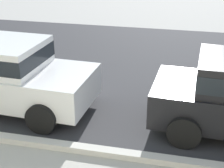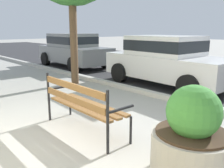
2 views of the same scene
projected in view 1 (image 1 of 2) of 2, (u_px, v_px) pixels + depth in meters
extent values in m
cube|color=#2D2D30|center=(92.00, 62.00, 10.66)|extent=(60.00, 9.00, 0.01)
cube|color=#B2AFA8|center=(24.00, 141.00, 6.54)|extent=(60.00, 0.20, 0.12)
cube|color=silver|center=(4.00, 81.00, 7.77)|extent=(4.18, 1.90, 0.70)
cylinder|color=black|center=(73.00, 85.00, 8.30)|extent=(0.65, 0.25, 0.64)
cylinder|color=black|center=(42.00, 118.00, 6.81)|extent=(0.65, 0.25, 0.64)
cylinder|color=black|center=(191.00, 94.00, 7.83)|extent=(0.65, 0.25, 0.64)
cylinder|color=black|center=(184.00, 132.00, 6.34)|extent=(0.65, 0.25, 0.64)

